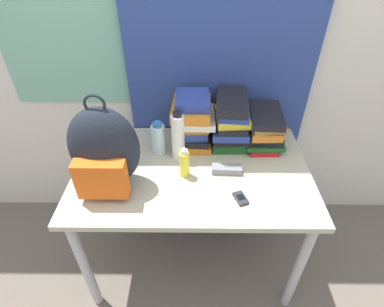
% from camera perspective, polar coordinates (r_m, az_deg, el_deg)
% --- Properties ---
extents(wall_back, '(6.00, 0.06, 2.50)m').
position_cam_1_polar(wall_back, '(1.70, -0.02, 20.65)').
color(wall_back, silver).
rests_on(wall_back, ground_plane).
extents(curtain_blue, '(1.02, 0.04, 2.50)m').
position_cam_1_polar(curtain_blue, '(1.66, 5.69, 19.95)').
color(curtain_blue, navy).
rests_on(curtain_blue, ground_plane).
extents(desk, '(1.21, 0.75, 0.75)m').
position_cam_1_polar(desk, '(1.61, 0.00, -5.41)').
color(desk, '#B7B299').
rests_on(desk, ground_plane).
extents(backpack, '(0.32, 0.25, 0.47)m').
position_cam_1_polar(backpack, '(1.39, -16.39, 0.51)').
color(backpack, '#1E232D').
rests_on(backpack, desk).
extents(book_stack_left, '(0.23, 0.27, 0.30)m').
position_cam_1_polar(book_stack_left, '(1.63, 0.16, 6.44)').
color(book_stack_left, orange).
rests_on(book_stack_left, desk).
extents(book_stack_center, '(0.22, 0.29, 0.29)m').
position_cam_1_polar(book_stack_center, '(1.65, 7.37, 6.02)').
color(book_stack_center, '#1E5623').
rests_on(book_stack_center, desk).
extents(book_stack_right, '(0.23, 0.29, 0.21)m').
position_cam_1_polar(book_stack_right, '(1.71, 13.40, 4.75)').
color(book_stack_right, red).
rests_on(book_stack_right, desk).
extents(water_bottle, '(0.07, 0.07, 0.19)m').
position_cam_1_polar(water_bottle, '(1.61, -6.41, 2.80)').
color(water_bottle, silver).
rests_on(water_bottle, desk).
extents(sports_bottle, '(0.07, 0.07, 0.27)m').
position_cam_1_polar(sports_bottle, '(1.55, -2.68, 3.31)').
color(sports_bottle, white).
rests_on(sports_bottle, desk).
extents(sunscreen_bottle, '(0.05, 0.05, 0.16)m').
position_cam_1_polar(sunscreen_bottle, '(1.46, -1.46, -1.93)').
color(sunscreen_bottle, yellow).
rests_on(sunscreen_bottle, desk).
extents(cell_phone, '(0.07, 0.09, 0.02)m').
position_cam_1_polar(cell_phone, '(1.40, 9.24, -8.43)').
color(cell_phone, '#2D2D33').
rests_on(cell_phone, desk).
extents(sunglasses_case, '(0.15, 0.06, 0.04)m').
position_cam_1_polar(sunglasses_case, '(1.52, 6.63, -3.00)').
color(sunglasses_case, gray).
rests_on(sunglasses_case, desk).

